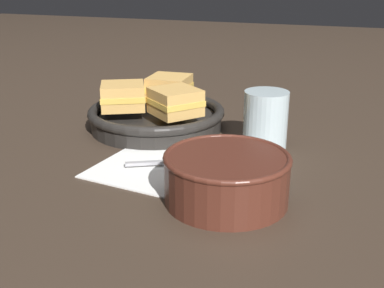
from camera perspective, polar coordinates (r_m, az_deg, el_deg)
The scene contains 9 objects.
ground_plane at distance 0.72m, azimuth -2.55°, elevation -3.39°, with size 4.00×4.00×0.00m, color #382B21.
napkin at distance 0.73m, azimuth -2.33°, elevation -2.71°, with size 0.25×0.22×0.00m.
soup_bowl at distance 0.62m, azimuth 4.13°, elevation -3.67°, with size 0.16×0.16×0.07m.
spoon at distance 0.74m, azimuth -0.06°, elevation -1.99°, with size 0.14×0.08×0.01m.
skillet at distance 0.91m, azimuth -4.22°, elevation 3.21°, with size 0.26×0.35×0.04m.
sandwich_near_left at distance 0.95m, azimuth -2.69°, elevation 6.69°, with size 0.08×0.08×0.05m.
sandwich_near_right at distance 0.89m, azimuth -8.19°, elevation 5.65°, with size 0.11×0.10×0.05m.
sandwich_far_left at distance 0.85m, azimuth -1.99°, elevation 5.04°, with size 0.11×0.11×0.05m.
drinking_glass at distance 0.80m, azimuth 8.70°, elevation 2.76°, with size 0.07×0.07×0.10m.
Camera 1 is at (0.25, -0.61, 0.29)m, focal length 45.00 mm.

